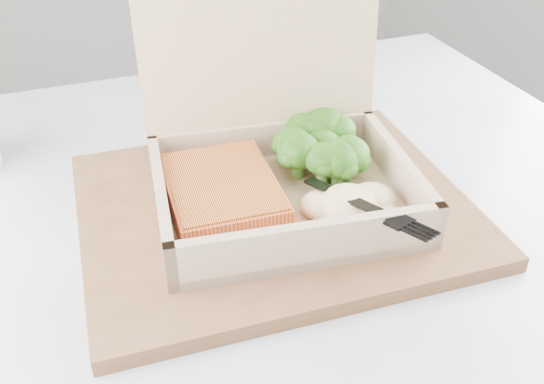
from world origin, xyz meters
name	(u,v)px	position (x,y,z in m)	size (l,w,h in m)	color
cafe_table	(289,359)	(0.54, -0.10, 0.55)	(0.88, 0.88, 0.75)	black
serving_tray	(274,208)	(0.53, -0.07, 0.76)	(0.38, 0.30, 0.02)	brown
takeout_container	(276,141)	(0.54, -0.05, 0.82)	(0.27, 0.25, 0.23)	tan
salmon_fillet	(222,193)	(0.47, -0.07, 0.79)	(0.10, 0.13, 0.03)	#E2592C
broccoli_pile	(323,151)	(0.59, -0.05, 0.79)	(0.11, 0.11, 0.04)	#3B7A1B
mashed_potatoes	(348,204)	(0.58, -0.14, 0.79)	(0.09, 0.08, 0.03)	beige
plastic_fork	(332,188)	(0.57, -0.12, 0.80)	(0.06, 0.15, 0.02)	black
receipt	(208,124)	(0.52, 0.14, 0.75)	(0.07, 0.14, 0.00)	white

